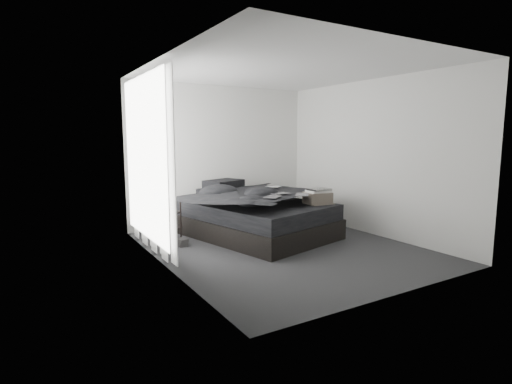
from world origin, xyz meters
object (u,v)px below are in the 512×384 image
side_stand (167,220)px  box_lower (317,228)px  bed (257,226)px  laptop (272,183)px

side_stand → box_lower: bearing=-24.6°
side_stand → box_lower: (2.21, -1.01, -0.20)m
bed → side_stand: bearing=151.5°
bed → side_stand: side_stand is taller
box_lower → side_stand: bearing=155.4°
laptop → box_lower: size_ratio=0.84×
side_stand → bed: bearing=-14.9°
laptop → bed: bearing=-154.5°
box_lower → bed: bearing=141.2°
laptop → side_stand: (-1.83, 0.22, -0.49)m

